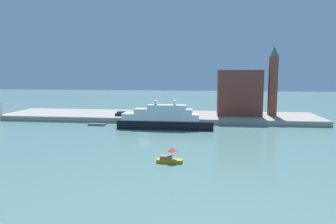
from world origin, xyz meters
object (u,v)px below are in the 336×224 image
Objects in this scene: work_barge at (97,124)px; parked_car at (122,114)px; bell_tower at (273,78)px; person_figure at (138,112)px; small_motorboat at (170,158)px; large_yacht at (164,119)px; mooring_bollard at (178,117)px; harbor_building at (239,93)px.

parked_car reaches higher than work_barge.
work_barge is 11.45m from parked_car.
bell_tower is 48.10m from person_figure.
parked_car reaches higher than small_motorboat.
parked_car is at bearing -170.77° from bell_tower.
bell_tower is 13.08× the size of person_figure.
work_barge is (-21.68, 3.48, -2.62)m from large_yacht.
small_motorboat is 64.49m from bell_tower.
parked_car is at bearing 169.69° from mooring_bollard.
work_barge is 49.51m from harbor_building.
bell_tower reaches higher than person_figure.
parked_car is (-22.18, 47.55, 1.47)m from small_motorboat.
harbor_building reaches higher than work_barge.
work_barge is 0.23× the size of bell_tower.
small_motorboat is 0.20× the size of bell_tower.
work_barge is at bearing 170.87° from large_yacht.
large_yacht reaches higher than mooring_bollard.
large_yacht is at bearing -56.26° from person_figure.
large_yacht is 15.65× the size of person_figure.
person_figure reaches higher than parked_car.
person_figure is (10.39, 13.42, 2.31)m from work_barge.
work_barge is 25.90m from mooring_bollard.
bell_tower reaches higher than harbor_building.
work_barge is 61.27m from bell_tower.
small_motorboat is at bearing -53.81° from work_barge.
large_yacht is 10.37m from mooring_bollard.
work_barge is (-27.57, 37.68, -0.66)m from small_motorboat.
parked_car is at bearing -168.98° from harbor_building.
work_barge is 0.35× the size of harbor_building.
harbor_building reaches higher than small_motorboat.
parked_car is (-51.37, -8.34, -12.05)m from bell_tower.
large_yacht reaches higher than work_barge.
bell_tower is (56.76, 18.22, 14.18)m from work_barge.
harbor_building is 3.42× the size of parked_car.
harbor_building is 24.38m from mooring_bollard.
large_yacht is 34.75m from small_motorboat.
harbor_building reaches higher than person_figure.
parked_car is (5.39, 9.87, 2.13)m from work_barge.
small_motorboat is at bearing -80.23° from large_yacht.
small_motorboat is (5.89, -34.19, -1.96)m from large_yacht.
work_barge is 1.21× the size of parked_car.
person_figure is at bearing 52.26° from work_barge.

